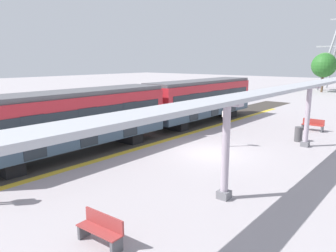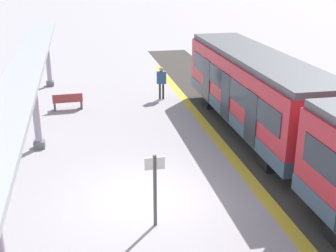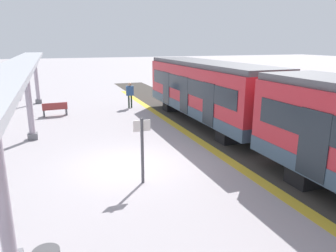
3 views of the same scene
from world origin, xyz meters
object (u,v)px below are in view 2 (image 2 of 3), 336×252
at_px(passenger_waiting_near_edge, 161,79).
at_px(canopy_pillar_second, 35,105).
at_px(train_near_carriage, 254,91).
at_px(canopy_pillar_nearest, 48,56).
at_px(bench_near_end, 68,101).
at_px(platform_info_sign, 155,184).

bearing_deg(passenger_waiting_near_edge, canopy_pillar_second, 43.00).
height_order(train_near_carriage, canopy_pillar_nearest, canopy_pillar_nearest).
xyz_separation_m(canopy_pillar_second, bench_near_end, (-1.12, -4.84, -1.39)).
height_order(canopy_pillar_nearest, canopy_pillar_second, same).
bearing_deg(train_near_carriage, canopy_pillar_nearest, -46.53).
xyz_separation_m(bench_near_end, platform_info_sign, (-2.53, 11.36, 0.89)).
xyz_separation_m(train_near_carriage, canopy_pillar_second, (9.20, 0.12, 0.01)).
xyz_separation_m(train_near_carriage, platform_info_sign, (5.56, 6.64, -0.50)).
bearing_deg(train_near_carriage, canopy_pillar_second, 0.77).
bearing_deg(canopy_pillar_second, canopy_pillar_nearest, -90.00).
bearing_deg(passenger_waiting_near_edge, bench_near_end, 10.05).
distance_m(canopy_pillar_second, platform_info_sign, 7.49).
bearing_deg(train_near_carriage, platform_info_sign, 50.09).
bearing_deg(canopy_pillar_second, platform_info_sign, 119.23).
distance_m(canopy_pillar_nearest, passenger_waiting_near_edge, 7.43).
bearing_deg(platform_info_sign, bench_near_end, -77.44).
relative_size(canopy_pillar_second, bench_near_end, 2.38).
distance_m(train_near_carriage, platform_info_sign, 8.67).
distance_m(canopy_pillar_nearest, bench_near_end, 5.30).
relative_size(train_near_carriage, canopy_pillar_nearest, 3.26).
bearing_deg(canopy_pillar_nearest, bench_near_end, 102.61).
distance_m(canopy_pillar_nearest, canopy_pillar_second, 9.83).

